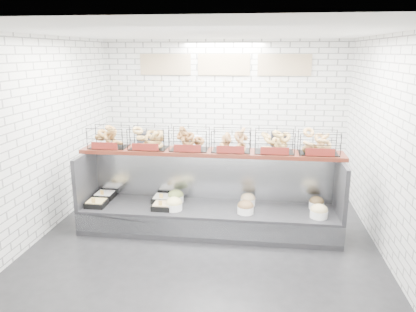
# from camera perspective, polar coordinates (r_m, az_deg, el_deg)

# --- Properties ---
(ground) EXTENTS (5.50, 5.50, 0.00)m
(ground) POSITION_cam_1_polar(r_m,az_deg,el_deg) (6.27, -0.29, -11.58)
(ground) COLOR black
(ground) RESTS_ON ground
(room_shell) EXTENTS (5.02, 5.51, 3.01)m
(room_shell) POSITION_cam_1_polar(r_m,az_deg,el_deg) (6.27, 0.43, 8.09)
(room_shell) COLOR silver
(room_shell) RESTS_ON ground
(display_case) EXTENTS (4.00, 0.90, 1.20)m
(display_case) POSITION_cam_1_polar(r_m,az_deg,el_deg) (6.45, 0.13, -7.65)
(display_case) COLOR black
(display_case) RESTS_ON ground
(bagel_shelf) EXTENTS (4.10, 0.50, 0.40)m
(bagel_shelf) POSITION_cam_1_polar(r_m,az_deg,el_deg) (6.30, 0.32, 2.03)
(bagel_shelf) COLOR #3D140D
(bagel_shelf) RESTS_ON display_case
(prep_counter) EXTENTS (4.00, 0.60, 1.20)m
(prep_counter) POSITION_cam_1_polar(r_m,az_deg,el_deg) (8.37, 1.85, -1.38)
(prep_counter) COLOR #93969B
(prep_counter) RESTS_ON ground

